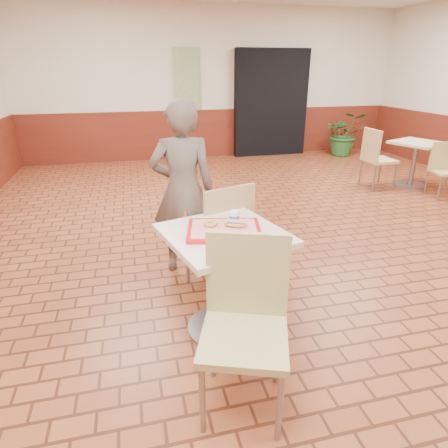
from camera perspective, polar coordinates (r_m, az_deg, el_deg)
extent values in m
cube|color=brown|center=(4.03, 14.38, -5.13)|extent=(8.00, 10.00, 0.01)
cube|color=beige|center=(8.31, -1.33, 20.49)|extent=(8.00, 0.01, 3.00)
cube|color=#5D1D11|center=(8.39, -1.24, 13.65)|extent=(8.00, 0.04, 1.00)
cube|color=black|center=(8.56, 7.14, 17.72)|extent=(1.60, 0.22, 2.20)
cube|color=gray|center=(8.14, -5.66, 21.05)|extent=(0.50, 0.03, 1.20)
cube|color=beige|center=(2.55, 0.00, -1.68)|extent=(0.76, 0.76, 0.04)
cylinder|color=gray|center=(2.74, 0.00, -9.34)|extent=(0.08, 0.08, 0.76)
cylinder|color=gray|center=(2.95, 0.00, -15.34)|extent=(0.55, 0.55, 0.03)
cube|color=tan|center=(2.12, 3.07, -17.09)|extent=(0.60, 0.60, 0.04)
cube|color=tan|center=(2.14, 3.59, -7.66)|extent=(0.45, 0.19, 0.51)
cylinder|color=gray|center=(2.17, -3.32, -25.20)|extent=(0.03, 0.03, 0.46)
cylinder|color=gray|center=(2.16, 8.47, -25.89)|extent=(0.03, 0.03, 0.46)
cylinder|color=gray|center=(2.45, -1.69, -18.27)|extent=(0.03, 0.03, 0.46)
cylinder|color=gray|center=(2.44, 8.23, -18.79)|extent=(0.03, 0.03, 0.46)
cube|color=tan|center=(3.23, -1.08, -2.32)|extent=(0.57, 0.57, 0.04)
cube|color=tan|center=(2.96, 0.91, 0.99)|extent=(0.44, 0.17, 0.50)
cylinder|color=gray|center=(3.58, 0.05, -4.03)|extent=(0.03, 0.03, 0.45)
cylinder|color=gray|center=(3.42, -5.57, -5.56)|extent=(0.03, 0.03, 0.45)
cylinder|color=gray|center=(3.29, 3.64, -6.63)|extent=(0.03, 0.03, 0.45)
cylinder|color=gray|center=(3.11, -2.33, -8.50)|extent=(0.03, 0.03, 0.45)
imported|color=brown|center=(3.45, -6.26, 5.16)|extent=(0.62, 0.44, 1.60)
cube|color=red|center=(2.54, 0.00, -0.96)|extent=(0.49, 0.38, 0.03)
cube|color=#E18585|center=(2.53, 0.00, -0.65)|extent=(0.44, 0.33, 0.00)
torus|color=tan|center=(2.57, -2.08, 0.11)|extent=(0.13, 0.13, 0.03)
ellipsoid|color=gold|center=(2.54, 1.90, -0.02)|extent=(0.16, 0.13, 0.04)
cube|color=white|center=(2.53, 1.91, 0.46)|extent=(0.14, 0.11, 0.01)
ellipsoid|color=#BC7C1A|center=(2.55, 0.47, -0.11)|extent=(0.04, 0.03, 0.02)
cylinder|color=white|center=(2.60, 1.58, 1.05)|extent=(0.07, 0.07, 0.09)
cylinder|color=blue|center=(2.59, 1.58, 1.14)|extent=(0.07, 0.07, 0.02)
cube|color=beige|center=(6.89, 27.45, 10.90)|extent=(0.69, 0.69, 0.04)
cylinder|color=gray|center=(6.96, 26.90, 7.98)|extent=(0.08, 0.08, 0.69)
cylinder|color=gray|center=(7.03, 26.43, 5.39)|extent=(0.50, 0.50, 0.03)
cube|color=#D7BB81|center=(6.62, 22.60, 8.97)|extent=(0.45, 0.45, 0.04)
cube|color=#D7BB81|center=(6.45, 21.52, 11.19)|extent=(0.04, 0.44, 0.48)
cylinder|color=gray|center=(6.65, 24.55, 6.60)|extent=(0.03, 0.03, 0.43)
cylinder|color=gray|center=(6.93, 22.66, 7.50)|extent=(0.03, 0.03, 0.43)
cylinder|color=gray|center=(6.42, 21.91, 6.50)|extent=(0.03, 0.03, 0.43)
cylinder|color=gray|center=(6.71, 20.07, 7.43)|extent=(0.03, 0.03, 0.43)
cube|color=#CDBE7B|center=(6.58, 30.69, 6.82)|extent=(0.41, 0.41, 0.04)
cube|color=#CDBE7B|center=(6.67, 30.25, 9.05)|extent=(0.37, 0.07, 0.41)
cylinder|color=gray|center=(6.42, 29.99, 4.75)|extent=(0.03, 0.03, 0.36)
cylinder|color=gray|center=(6.66, 28.48, 5.63)|extent=(0.03, 0.03, 0.36)
cylinder|color=gray|center=(6.85, 30.68, 5.59)|extent=(0.03, 0.03, 0.36)
imported|color=#245B25|center=(8.89, 17.90, 12.94)|extent=(1.06, 1.00, 0.95)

